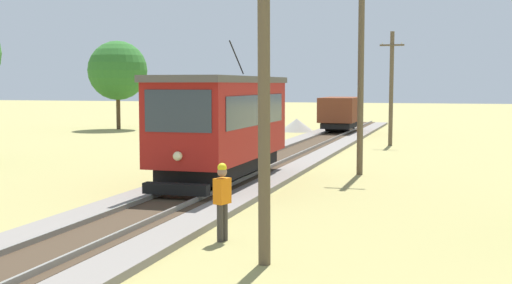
# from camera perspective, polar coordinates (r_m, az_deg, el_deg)

# --- Properties ---
(red_tram) EXTENTS (2.60, 8.54, 4.79)m
(red_tram) POSITION_cam_1_polar(r_m,az_deg,el_deg) (23.76, -2.81, 1.58)
(red_tram) COLOR maroon
(red_tram) RESTS_ON rail_right
(freight_car) EXTENTS (2.40, 5.20, 2.31)m
(freight_car) POSITION_cam_1_polar(r_m,az_deg,el_deg) (48.70, 7.09, 2.47)
(freight_car) COLOR brown
(freight_car) RESTS_ON rail_right
(utility_pole_near_tram) EXTENTS (1.40, 0.36, 8.23)m
(utility_pole_near_tram) POSITION_cam_1_polar(r_m,az_deg,el_deg) (13.14, 0.66, 7.77)
(utility_pole_near_tram) COLOR brown
(utility_pole_near_tram) RESTS_ON ground
(utility_pole_mid) EXTENTS (1.40, 0.25, 8.49)m
(utility_pole_mid) POSITION_cam_1_polar(r_m,az_deg,el_deg) (26.94, 8.78, 6.49)
(utility_pole_mid) COLOR brown
(utility_pole_mid) RESTS_ON ground
(utility_pole_far) EXTENTS (1.40, 0.53, 6.59)m
(utility_pole_far) POSITION_cam_1_polar(r_m,az_deg,el_deg) (40.24, 11.26, 4.54)
(utility_pole_far) COLOR brown
(utility_pole_far) RESTS_ON ground
(gravel_pile) EXTENTS (2.65, 2.65, 0.97)m
(gravel_pile) POSITION_cam_1_polar(r_m,az_deg,el_deg) (51.39, 3.42, 1.43)
(gravel_pile) COLOR #9E998E
(gravel_pile) RESTS_ON ground
(track_worker) EXTENTS (0.35, 0.44, 1.78)m
(track_worker) POSITION_cam_1_polar(r_m,az_deg,el_deg) (15.41, -2.84, -4.72)
(track_worker) COLOR #38332D
(track_worker) RESTS_ON ground
(tree_left_far) EXTENTS (4.65, 4.65, 6.96)m
(tree_left_far) POSITION_cam_1_polar(r_m,az_deg,el_deg) (54.86, -11.51, 5.88)
(tree_left_far) COLOR #4C3823
(tree_left_far) RESTS_ON ground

